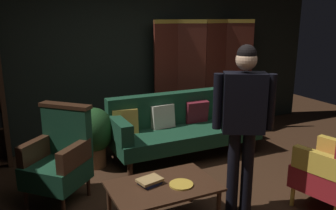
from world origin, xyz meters
TOP-DOWN VIEW (x-y plane):
  - back_wall at (0.00, 2.45)m, footprint 7.20×0.10m
  - folding_screen at (1.29, 2.14)m, footprint 1.75×0.31m
  - velvet_couch at (0.55, 1.46)m, footprint 2.12×0.78m
  - coffee_table at (-0.45, -0.03)m, footprint 1.00×0.64m
  - armchair_gilt_accent at (1.22, -0.54)m, footprint 0.69×0.69m
  - armchair_wing_left at (-1.24, 0.89)m, footprint 0.82×0.82m
  - standing_figure at (0.36, -0.13)m, footprint 0.53×0.38m
  - potted_plant at (-0.70, 1.58)m, footprint 0.51×0.51m
  - book_navy_cloth at (-0.55, 0.04)m, footprint 0.22×0.20m
  - book_tan_leather at (-0.55, 0.04)m, footprint 0.25×0.21m
  - brass_tray at (-0.30, -0.11)m, footprint 0.23×0.23m

SIDE VIEW (x-z plane):
  - coffee_table at x=-0.45m, z-range 0.16..0.58m
  - brass_tray at x=-0.30m, z-range 0.42..0.44m
  - book_navy_cloth at x=-0.55m, z-range 0.42..0.45m
  - velvet_couch at x=0.55m, z-range 0.02..0.90m
  - book_tan_leather at x=-0.55m, z-range 0.45..0.48m
  - potted_plant at x=-0.70m, z-range 0.06..0.87m
  - armchair_gilt_accent at x=1.22m, z-range -0.03..1.01m
  - armchair_wing_left at x=-1.24m, z-range -0.03..1.01m
  - folding_screen at x=1.29m, z-range 0.04..1.94m
  - standing_figure at x=0.36m, z-range 0.17..1.88m
  - back_wall at x=0.00m, z-range 0.00..2.80m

